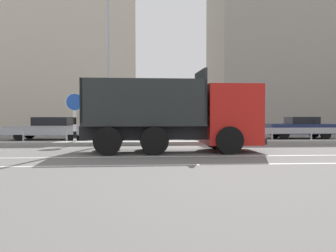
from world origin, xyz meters
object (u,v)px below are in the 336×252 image
at_px(dump_truck, 195,119).
at_px(street_lamp_1, 107,49).
at_px(median_road_sign, 75,117).
at_px(parked_car_4, 219,126).
at_px(parked_car_5, 300,127).
at_px(parked_car_2, 51,128).
at_px(parked_car_3, 137,128).

bearing_deg(dump_truck, street_lamp_1, -133.49).
bearing_deg(median_road_sign, parked_car_4, 28.59).
bearing_deg(street_lamp_1, parked_car_5, 20.65).
relative_size(median_road_sign, parked_car_4, 0.63).
bearing_deg(dump_truck, parked_car_4, 160.66).
height_order(median_road_sign, parked_car_2, median_road_sign).
xyz_separation_m(median_road_sign, parked_car_5, (12.94, 4.25, -0.68)).
distance_m(median_road_sign, street_lamp_1, 3.60).
bearing_deg(dump_truck, parked_car_2, -137.44).
relative_size(median_road_sign, parked_car_2, 0.50).
distance_m(parked_car_3, parked_car_4, 4.96).
bearing_deg(parked_car_4, parked_car_2, -87.31).
relative_size(parked_car_3, parked_car_5, 0.96).
distance_m(dump_truck, parked_car_4, 8.26).
bearing_deg(parked_car_3, dump_truck, 12.88).
xyz_separation_m(parked_car_3, parked_car_5, (9.97, -0.41, 0.04)).
bearing_deg(median_road_sign, parked_car_3, 57.45).
distance_m(parked_car_4, parked_car_5, 5.03).
bearing_deg(dump_truck, parked_car_5, 134.63).
distance_m(parked_car_2, parked_car_4, 9.96).
bearing_deg(parked_car_2, parked_car_5, -86.29).
height_order(street_lamp_1, parked_car_2, street_lamp_1).
bearing_deg(street_lamp_1, dump_truck, -42.82).
distance_m(dump_truck, parked_car_3, 8.50).
height_order(parked_car_2, parked_car_5, parked_car_5).
bearing_deg(street_lamp_1, parked_car_2, 129.66).
xyz_separation_m(dump_truck, median_road_sign, (-5.28, 3.49, 0.05)).
height_order(parked_car_2, parked_car_4, parked_car_4).
height_order(parked_car_4, parked_car_5, parked_car_4).
distance_m(street_lamp_1, parked_car_3, 6.31).
xyz_separation_m(dump_truck, parked_car_5, (7.66, 7.74, -0.63)).
bearing_deg(parked_car_4, dump_truck, -16.08).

